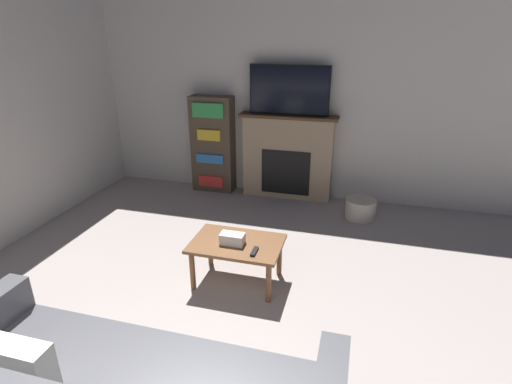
{
  "coord_description": "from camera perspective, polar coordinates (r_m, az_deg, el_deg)",
  "views": [
    {
      "loc": [
        0.84,
        -0.58,
        2.25
      ],
      "look_at": [
        -0.11,
        2.9,
        0.77
      ],
      "focal_mm": 28.0,
      "sensor_mm": 36.0,
      "label": 1
    }
  ],
  "objects": [
    {
      "name": "remote_control",
      "position": [
        3.54,
        -0.23,
        -8.49
      ],
      "size": [
        0.04,
        0.15,
        0.02
      ],
      "color": "black",
      "rests_on": "coffee_table"
    },
    {
      "name": "coffee_table",
      "position": [
        3.74,
        -2.76,
        -7.99
      ],
      "size": [
        0.84,
        0.56,
        0.42
      ],
      "color": "brown",
      "rests_on": "ground_plane"
    },
    {
      "name": "wall_back",
      "position": [
        5.55,
        6.52,
        12.84
      ],
      "size": [
        6.72,
        0.06,
        2.7
      ],
      "color": "beige",
      "rests_on": "ground_plane"
    },
    {
      "name": "tissue_box",
      "position": [
        3.67,
        -3.41,
        -6.67
      ],
      "size": [
        0.22,
        0.12,
        0.1
      ],
      "color": "white",
      "rests_on": "coffee_table"
    },
    {
      "name": "bookshelf",
      "position": [
        5.85,
        -6.18,
        6.77
      ],
      "size": [
        0.61,
        0.29,
        1.38
      ],
      "color": "#4C3D2D",
      "rests_on": "ground_plane"
    },
    {
      "name": "fireplace",
      "position": [
        5.61,
        4.51,
        5.08
      ],
      "size": [
        1.34,
        0.28,
        1.18
      ],
      "color": "tan",
      "rests_on": "ground_plane"
    },
    {
      "name": "storage_basket",
      "position": [
        5.26,
        14.71,
        -2.3
      ],
      "size": [
        0.38,
        0.38,
        0.25
      ],
      "color": "#BCB29E",
      "rests_on": "ground_plane"
    },
    {
      "name": "tv",
      "position": [
        5.39,
        4.76,
        14.29
      ],
      "size": [
        1.07,
        0.03,
        0.65
      ],
      "color": "black",
      "rests_on": "fireplace"
    }
  ]
}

